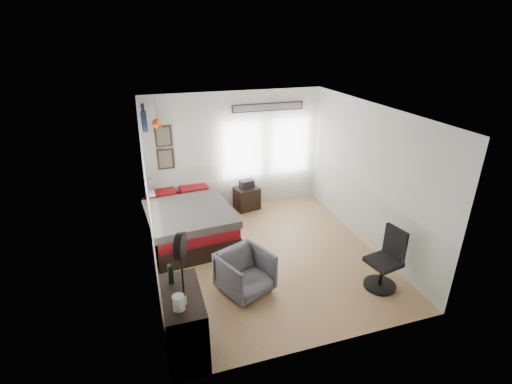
{
  "coord_description": "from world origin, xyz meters",
  "views": [
    {
      "loc": [
        -1.97,
        -5.53,
        3.88
      ],
      "look_at": [
        -0.1,
        0.4,
        1.15
      ],
      "focal_mm": 26.0,
      "sensor_mm": 36.0,
      "label": 1
    }
  ],
  "objects_px": {
    "nightstand": "(247,198)",
    "dresser": "(184,323)",
    "task_chair": "(386,264)",
    "armchair": "(245,273)",
    "bed": "(188,221)"
  },
  "relations": [
    {
      "from": "armchair",
      "to": "bed",
      "type": "bearing_deg",
      "value": 84.38
    },
    {
      "from": "dresser",
      "to": "nightstand",
      "type": "bearing_deg",
      "value": 63.12
    },
    {
      "from": "dresser",
      "to": "armchair",
      "type": "relative_size",
      "value": 1.31
    },
    {
      "from": "bed",
      "to": "task_chair",
      "type": "bearing_deg",
      "value": -47.45
    },
    {
      "from": "dresser",
      "to": "bed",
      "type": "bearing_deg",
      "value": 81.45
    },
    {
      "from": "bed",
      "to": "armchair",
      "type": "xyz_separation_m",
      "value": [
        0.63,
        -2.01,
        0.0
      ]
    },
    {
      "from": "nightstand",
      "to": "dresser",
      "type": "bearing_deg",
      "value": -128.89
    },
    {
      "from": "armchair",
      "to": "nightstand",
      "type": "distance_m",
      "value": 3.02
    },
    {
      "from": "bed",
      "to": "task_chair",
      "type": "height_order",
      "value": "task_chair"
    },
    {
      "from": "bed",
      "to": "task_chair",
      "type": "distance_m",
      "value": 3.81
    },
    {
      "from": "bed",
      "to": "nightstand",
      "type": "xyz_separation_m",
      "value": [
        1.49,
        0.89,
        -0.08
      ]
    },
    {
      "from": "bed",
      "to": "nightstand",
      "type": "relative_size",
      "value": 4.38
    },
    {
      "from": "dresser",
      "to": "task_chair",
      "type": "height_order",
      "value": "task_chair"
    },
    {
      "from": "dresser",
      "to": "nightstand",
      "type": "xyz_separation_m",
      "value": [
        1.93,
        3.81,
        -0.19
      ]
    },
    {
      "from": "bed",
      "to": "armchair",
      "type": "relative_size",
      "value": 3.04
    }
  ]
}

